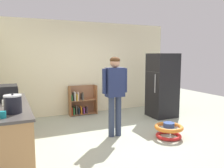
{
  "coord_description": "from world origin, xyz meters",
  "views": [
    {
      "loc": [
        -2.17,
        -4.2,
        1.74
      ],
      "look_at": [
        -0.05,
        0.46,
        1.09
      ],
      "focal_mm": 36.63,
      "sensor_mm": 36.0,
      "label": 1
    }
  ],
  "objects": [
    {
      "name": "banana_bunch",
      "position": [
        -2.14,
        -0.35,
        0.93
      ],
      "size": [
        0.12,
        0.16,
        0.04
      ],
      "color": "yellow",
      "rests_on": "kitchen_counter"
    },
    {
      "name": "ground_plane",
      "position": [
        0.0,
        0.0,
        0.0
      ],
      "size": [
        12.0,
        12.0,
        0.0
      ],
      "primitive_type": "plane",
      "color": "#A5AC97",
      "rests_on": "ground"
    },
    {
      "name": "bookshelf",
      "position": [
        -0.29,
        2.14,
        0.36
      ],
      "size": [
        0.8,
        0.28,
        0.85
      ],
      "color": "#98633F",
      "rests_on": "ground"
    },
    {
      "name": "baby_walker",
      "position": [
        0.85,
        -0.44,
        0.16
      ],
      "size": [
        0.6,
        0.6,
        0.32
      ],
      "color": "red",
      "rests_on": "ground"
    },
    {
      "name": "kitchen_counter",
      "position": [
        -2.2,
        0.01,
        0.45
      ],
      "size": [
        0.65,
        2.28,
        0.9
      ],
      "color": "tan",
      "rests_on": "ground"
    },
    {
      "name": "teal_cup",
      "position": [
        -2.27,
        -0.9,
        0.95
      ],
      "size": [
        0.08,
        0.08,
        0.09
      ],
      "primitive_type": "cylinder",
      "color": "teal",
      "rests_on": "kitchen_counter"
    },
    {
      "name": "refrigerator",
      "position": [
        1.75,
        1.01,
        0.89
      ],
      "size": [
        0.73,
        0.68,
        1.78
      ],
      "color": "black",
      "rests_on": "ground"
    },
    {
      "name": "microwave",
      "position": [
        -2.21,
        0.42,
        1.04
      ],
      "size": [
        0.37,
        0.48,
        0.28
      ],
      "color": "black",
      "rests_on": "kitchen_counter"
    },
    {
      "name": "white_cup",
      "position": [
        -2.26,
        -0.04,
        0.95
      ],
      "size": [
        0.08,
        0.08,
        0.09
      ],
      "primitive_type": "cylinder",
      "color": "white",
      "rests_on": "kitchen_counter"
    },
    {
      "name": "crock_pot",
      "position": [
        -2.14,
        -0.66,
        1.03
      ],
      "size": [
        0.25,
        0.25,
        0.29
      ],
      "color": "black",
      "rests_on": "kitchen_counter"
    },
    {
      "name": "back_wall",
      "position": [
        0.0,
        2.33,
        1.35
      ],
      "size": [
        5.2,
        0.06,
        2.7
      ],
      "primitive_type": "cube",
      "color": "#F1E6BE",
      "rests_on": "ground"
    },
    {
      "name": "orange_cup",
      "position": [
        -2.11,
        0.88,
        0.95
      ],
      "size": [
        0.08,
        0.08,
        0.09
      ],
      "primitive_type": "cylinder",
      "color": "orange",
      "rests_on": "kitchen_counter"
    },
    {
      "name": "blue_cup",
      "position": [
        -2.14,
        -0.05,
        0.95
      ],
      "size": [
        0.08,
        0.08,
        0.09
      ],
      "primitive_type": "cylinder",
      "color": "blue",
      "rests_on": "kitchen_counter"
    },
    {
      "name": "standing_person",
      "position": [
        -0.15,
        0.11,
        1.03
      ],
      "size": [
        0.57,
        0.22,
        1.7
      ],
      "color": "#303B55",
      "rests_on": "ground"
    }
  ]
}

